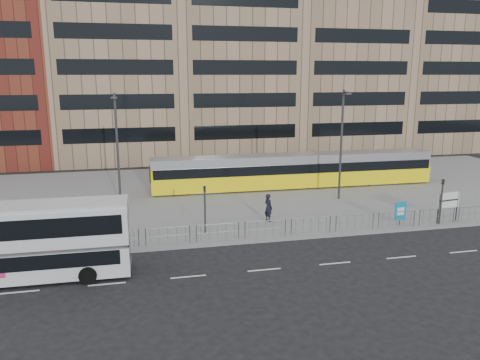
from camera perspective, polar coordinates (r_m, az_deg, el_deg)
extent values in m
plane|color=black|center=(29.17, 4.69, -7.44)|extent=(120.00, 120.00, 0.00)
cube|color=gray|center=(40.26, -0.31, -1.59)|extent=(64.00, 24.00, 0.15)
cube|color=gray|center=(29.19, 4.66, -7.27)|extent=(64.00, 0.25, 0.17)
cube|color=#997D62|center=(60.17, -14.56, 13.26)|extent=(14.00, 16.00, 22.00)
cube|color=#997D62|center=(61.39, -1.01, 14.57)|extent=(14.00, 16.00, 24.00)
cube|color=#997D62|center=(65.59, 11.38, 12.90)|extent=(14.00, 16.00, 21.00)
cube|color=#997D62|center=(72.34, 21.90, 13.01)|extent=(14.00, 16.00, 23.00)
cylinder|color=gray|center=(29.86, 8.13, -4.62)|extent=(32.00, 0.05, 0.05)
cylinder|color=gray|center=(30.01, 8.10, -5.53)|extent=(32.00, 0.04, 0.04)
cylinder|color=gray|center=(28.82, -23.53, -7.28)|extent=(0.07, 0.07, 1.10)
cube|color=white|center=(25.99, 9.46, -10.17)|extent=(62.00, 0.12, 0.01)
cube|color=silver|center=(25.85, -24.18, -9.09)|extent=(9.73, 2.37, 1.50)
cube|color=silver|center=(25.25, -24.56, -5.17)|extent=(9.73, 2.37, 1.85)
cube|color=silver|center=(24.99, -24.77, -3.05)|extent=(9.73, 2.28, 0.26)
cube|color=black|center=(25.63, -23.28, -8.35)|extent=(7.97, 2.39, 0.75)
cube|color=black|center=(25.20, -24.60, -4.79)|extent=(9.20, 2.40, 0.97)
cylinder|color=black|center=(24.51, -18.06, -10.99)|extent=(0.89, 0.28, 0.88)
cylinder|color=black|center=(26.58, -17.56, -9.07)|extent=(0.89, 0.28, 0.88)
cube|color=yellow|center=(42.19, 6.70, 0.29)|extent=(25.44, 2.69, 1.45)
cube|color=black|center=(41.99, 6.73, 1.63)|extent=(25.08, 2.73, 0.82)
cube|color=#A3A3A8|center=(41.85, 6.76, 2.66)|extent=(25.44, 2.50, 0.73)
cube|color=yellow|center=(47.32, 20.84, 1.62)|extent=(1.11, 2.06, 2.36)
cube|color=yellow|center=(39.97, -10.07, 0.35)|extent=(1.11, 2.06, 2.36)
cylinder|color=#2D2D30|center=(42.05, 6.72, 1.20)|extent=(2.19, 2.19, 2.72)
cube|color=#2D2D30|center=(45.55, 16.48, -0.04)|extent=(2.75, 2.32, 0.45)
cube|color=#2D2D30|center=(40.54, -4.35, -1.09)|extent=(2.75, 2.32, 0.45)
cylinder|color=#2D2D30|center=(34.43, 23.03, -3.21)|extent=(0.09, 0.09, 2.08)
cylinder|color=#2D2D30|center=(35.55, 24.93, -2.90)|extent=(0.09, 0.09, 2.08)
cube|color=white|center=(34.86, 24.07, -2.26)|extent=(1.80, 0.34, 1.08)
cylinder|color=#2D2D30|center=(33.31, 18.91, -4.49)|extent=(0.06, 0.06, 0.84)
cube|color=#0C81B3|center=(33.17, 18.98, -3.62)|extent=(0.85, 0.10, 1.27)
cube|color=white|center=(33.14, 19.01, -3.63)|extent=(0.53, 0.04, 0.53)
imported|color=black|center=(32.23, 3.48, -3.37)|extent=(0.70, 0.83, 1.93)
cylinder|color=#2D2D30|center=(29.64, -4.29, -3.75)|extent=(0.12, 0.12, 3.00)
imported|color=#2D2D30|center=(29.35, -4.33, -1.69)|extent=(0.20, 0.23, 1.00)
cylinder|color=#2D2D30|center=(34.19, 23.31, -2.54)|extent=(0.12, 0.12, 3.00)
imported|color=#2D2D30|center=(33.93, 23.47, -0.74)|extent=(0.21, 0.23, 1.00)
cylinder|color=#2D2D30|center=(36.97, -14.70, 3.58)|extent=(0.18, 0.18, 8.55)
cylinder|color=#2D2D30|center=(36.18, -15.09, 9.87)|extent=(0.14, 0.90, 0.14)
cube|color=#2D2D30|center=(35.73, -15.11, 9.68)|extent=(0.45, 0.20, 0.12)
cylinder|color=#2D2D30|center=(38.12, 12.23, 4.14)|extent=(0.18, 0.18, 8.76)
cylinder|color=#2D2D30|center=(37.38, 12.79, 10.39)|extent=(0.14, 0.90, 0.14)
cube|color=#2D2D30|center=(36.97, 13.08, 10.20)|extent=(0.45, 0.20, 0.12)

